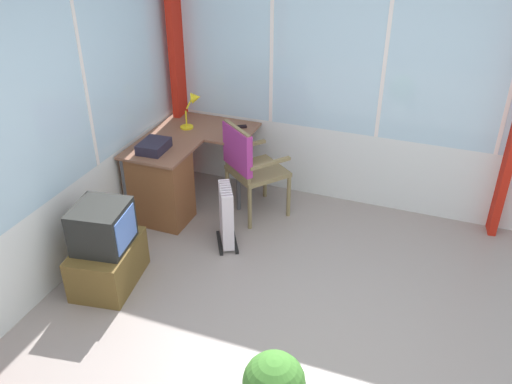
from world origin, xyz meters
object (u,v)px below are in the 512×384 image
desk (164,181)px  space_heater (226,215)px  wooden_armchair (246,160)px  tv_on_stand (106,250)px  paper_tray (154,146)px  tv_remote (239,127)px  desk_lamp (194,104)px

desk → space_heater: size_ratio=2.06×
wooden_armchair → tv_on_stand: (-1.36, 0.67, -0.28)m
desk → paper_tray: bearing=132.1°
tv_remote → tv_on_stand: size_ratio=0.21×
desk → tv_on_stand: size_ratio=1.67×
paper_tray → wooden_armchair: (0.35, -0.77, -0.17)m
wooden_armchair → desk: bearing=112.9°
desk_lamp → wooden_armchair: 0.82m
space_heater → desk_lamp: bearing=40.4°
desk_lamp → space_heater: (-0.80, -0.68, -0.66)m
tv_on_stand → paper_tray: bearing=5.6°
tv_remote → space_heater: size_ratio=0.25×
paper_tray → tv_on_stand: 1.11m
desk_lamp → tv_on_stand: size_ratio=0.49×
desk_lamp → space_heater: bearing=-139.6°
paper_tray → space_heater: 0.92m
tv_on_stand → space_heater: bearing=-38.1°
desk_lamp → tv_remote: bearing=-75.8°
desk_lamp → desk: bearing=175.5°
desk → tv_remote: size_ratio=8.13×
desk → tv_remote: 0.94m
tv_on_stand → space_heater: size_ratio=1.24×
tv_remote → paper_tray: paper_tray is taller
space_heater → wooden_armchair: bearing=0.3°
tv_remote → space_heater: bearing=160.7°
wooden_armchair → tv_on_stand: wooden_armchair is taller
paper_tray → space_heater: (-0.15, -0.77, -0.48)m
wooden_armchair → paper_tray: bearing=114.3°
desk_lamp → paper_tray: bearing=171.9°
wooden_armchair → tv_remote: bearing=29.8°
desk_lamp → tv_on_stand: 1.78m
desk_lamp → paper_tray: 0.68m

